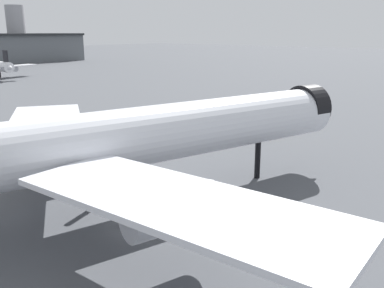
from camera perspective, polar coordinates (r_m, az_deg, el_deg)
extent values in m
plane|color=#4C4F54|center=(41.71, -8.04, -10.72)|extent=(900.00, 900.00, 0.00)
cylinder|color=silver|center=(42.70, -8.07, 0.87)|extent=(53.80, 18.99, 5.92)
cone|color=silver|center=(59.57, 15.83, 4.43)|extent=(7.73, 7.22, 5.80)
cylinder|color=black|center=(58.59, 15.12, 4.75)|extent=(4.05, 6.45, 5.98)
cube|color=silver|center=(55.25, -19.06, 2.61)|extent=(20.26, 25.17, 0.47)
cylinder|color=#B7BAC1|center=(53.31, -16.68, 0.21)|extent=(8.13, 5.01, 3.25)
cube|color=silver|center=(28.44, -1.66, -7.81)|extent=(10.23, 24.82, 0.47)
cylinder|color=#B7BAC1|center=(32.11, -2.55, -8.86)|extent=(8.13, 5.01, 3.25)
cylinder|color=black|center=(53.82, 8.78, -2.10)|extent=(0.71, 0.71, 4.73)
cylinder|color=black|center=(45.92, -12.61, -5.29)|extent=(0.71, 0.71, 4.73)
cylinder|color=black|center=(40.59, -9.22, -7.86)|extent=(0.71, 0.71, 4.73)
cone|color=white|center=(171.97, -23.28, 9.39)|extent=(3.99, 5.25, 3.66)
cube|color=white|center=(188.19, -22.25, 9.72)|extent=(15.46, 8.62, 0.31)
cylinder|color=#B7BAC1|center=(188.32, -22.80, 9.28)|extent=(2.42, 4.69, 2.12)
cube|color=black|center=(174.18, -23.71, 10.42)|extent=(0.65, 3.92, 6.17)
cube|color=white|center=(175.22, -22.35, 9.69)|extent=(6.04, 3.32, 0.23)
cylinder|color=black|center=(186.56, -24.32, 8.55)|extent=(0.46, 0.46, 3.09)
cylinder|color=#939399|center=(279.49, -22.42, 13.48)|extent=(10.70, 10.70, 32.72)
cube|color=black|center=(76.49, 7.54, 1.68)|extent=(4.98, 5.85, 0.35)
cube|color=#E5B70C|center=(74.79, 8.04, 2.13)|extent=(3.14, 3.11, 1.60)
cube|color=#1E2D38|center=(73.84, 8.35, 2.21)|extent=(1.65, 1.15, 0.80)
cube|color=#E5B70C|center=(77.11, 7.29, 2.77)|extent=(3.75, 4.02, 2.20)
cylinder|color=black|center=(75.26, 8.90, 1.27)|extent=(0.74, 0.90, 0.90)
cylinder|color=black|center=(74.37, 7.27, 1.17)|extent=(0.74, 0.90, 0.90)
cylinder|color=black|center=(78.69, 7.78, 1.91)|extent=(0.74, 0.90, 0.90)
cylinder|color=black|center=(77.85, 6.21, 1.82)|extent=(0.74, 0.90, 0.90)
cone|color=#F2600C|center=(77.61, -19.22, 0.93)|extent=(0.52, 0.52, 0.65)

